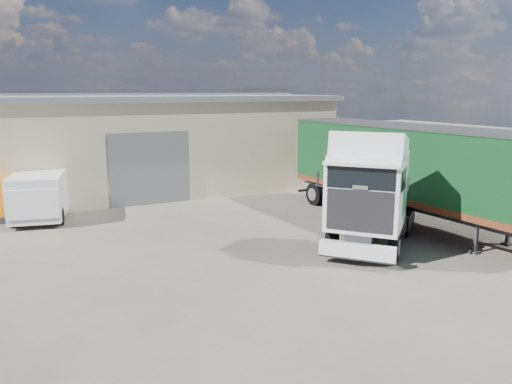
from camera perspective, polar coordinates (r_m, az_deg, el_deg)
name	(u,v)px	position (r m, az deg, el deg)	size (l,w,h in m)	color
ground	(284,257)	(17.20, 3.27, -7.47)	(120.00, 120.00, 0.00)	#2C2A24
warehouse	(52,143)	(30.35, -22.27, 5.16)	(30.60, 12.60, 5.42)	#BCAC91
brick_boundary_wall	(416,172)	(28.38, 17.78, 2.20)	(0.35, 26.00, 2.50)	maroon
tractor_unit	(370,200)	(18.07, 12.88, -0.85)	(6.30, 5.98, 4.30)	black
box_trailer	(408,165)	(21.84, 17.01, 3.02)	(3.68, 12.74, 4.18)	#2D2D30
panel_van	(41,194)	(24.18, -23.32, -0.19)	(3.05, 5.38, 2.07)	black
orange_skip	(18,200)	(24.41, -25.54, -0.85)	(3.46, 2.69, 1.90)	#2D2D30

